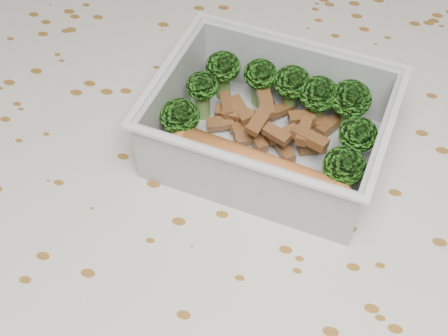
# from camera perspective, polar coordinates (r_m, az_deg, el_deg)

# --- Properties ---
(dining_table) EXTENTS (1.40, 0.90, 0.75)m
(dining_table) POSITION_cam_1_polar(r_m,az_deg,el_deg) (0.50, 0.73, -8.60)
(dining_table) COLOR brown
(dining_table) RESTS_ON ground
(tablecloth) EXTENTS (1.46, 0.96, 0.19)m
(tablecloth) POSITION_cam_1_polar(r_m,az_deg,el_deg) (0.46, 0.79, -5.42)
(tablecloth) COLOR beige
(tablecloth) RESTS_ON dining_table
(lunch_container) EXTENTS (0.18, 0.15, 0.06)m
(lunch_container) POSITION_cam_1_polar(r_m,az_deg,el_deg) (0.44, 4.19, 3.28)
(lunch_container) COLOR silver
(lunch_container) RESTS_ON tablecloth
(broccoli_florets) EXTENTS (0.15, 0.10, 0.04)m
(broccoli_florets) POSITION_cam_1_polar(r_m,az_deg,el_deg) (0.44, 5.67, 5.74)
(broccoli_florets) COLOR #608C3F
(broccoli_florets) RESTS_ON lunch_container
(meat_pile) EXTENTS (0.10, 0.06, 0.03)m
(meat_pile) POSITION_cam_1_polar(r_m,az_deg,el_deg) (0.45, 4.45, 3.93)
(meat_pile) COLOR brown
(meat_pile) RESTS_ON lunch_container
(sausage) EXTENTS (0.13, 0.04, 0.02)m
(sausage) POSITION_cam_1_polar(r_m,az_deg,el_deg) (0.42, 3.09, 0.07)
(sausage) COLOR #BE642E
(sausage) RESTS_ON lunch_container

